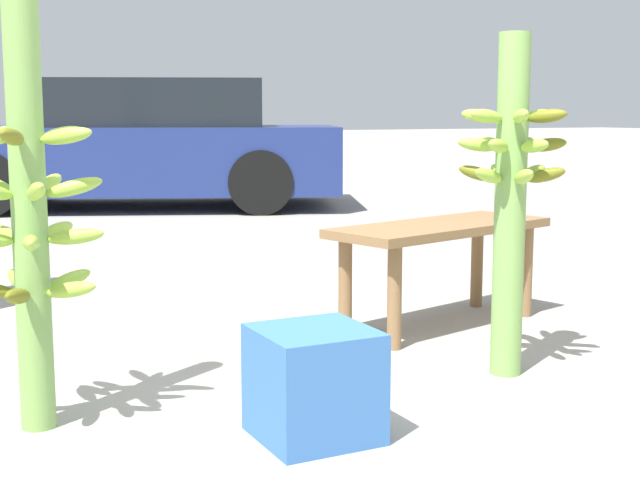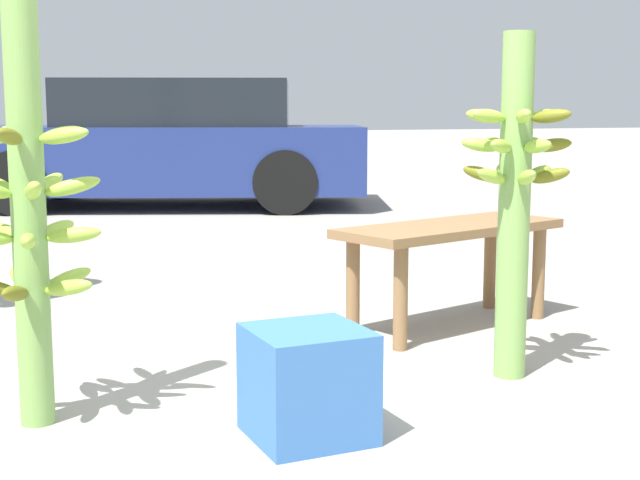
# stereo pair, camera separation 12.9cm
# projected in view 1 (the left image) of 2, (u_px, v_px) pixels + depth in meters

# --- Properties ---
(ground_plane) EXTENTS (80.00, 80.00, 0.00)m
(ground_plane) POSITION_uv_depth(u_px,v_px,m) (319.00, 412.00, 2.90)
(ground_plane) COLOR #9E998E
(banana_stalk_left) EXTENTS (0.44, 0.45, 1.40)m
(banana_stalk_left) POSITION_uv_depth(u_px,v_px,m) (29.00, 205.00, 2.67)
(banana_stalk_left) COLOR #7AA851
(banana_stalk_left) RESTS_ON ground_plane
(banana_stalk_center) EXTENTS (0.40, 0.40, 1.25)m
(banana_stalk_center) POSITION_uv_depth(u_px,v_px,m) (511.00, 192.00, 3.23)
(banana_stalk_center) COLOR #7AA851
(banana_stalk_center) RESTS_ON ground_plane
(market_bench) EXTENTS (1.17, 0.68, 0.47)m
(market_bench) POSITION_uv_depth(u_px,v_px,m) (441.00, 241.00, 4.02)
(market_bench) COLOR olive
(market_bench) RESTS_ON ground_plane
(parked_car) EXTENTS (4.43, 3.18, 1.29)m
(parked_car) POSITION_uv_depth(u_px,v_px,m) (140.00, 146.00, 9.08)
(parked_car) COLOR navy
(parked_car) RESTS_ON ground_plane
(produce_crate) EXTENTS (0.33, 0.33, 0.33)m
(produce_crate) POSITION_uv_depth(u_px,v_px,m) (314.00, 383.00, 2.66)
(produce_crate) COLOR #386BB2
(produce_crate) RESTS_ON ground_plane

